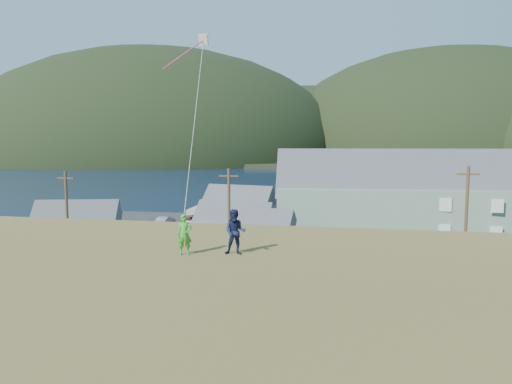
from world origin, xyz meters
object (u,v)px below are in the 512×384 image
at_px(wharf, 274,209).
at_px(shed_palegreen_near, 233,228).
at_px(kite_flyer_green, 184,235).
at_px(lodge, 436,199).
at_px(shed_white, 258,233).
at_px(shed_teal, 76,230).
at_px(shed_palegreen_far, 238,206).
at_px(kite_flyer_navy, 235,232).

bearing_deg(wharf, shed_palegreen_near, -90.86).
height_order(wharf, kite_flyer_green, kite_flyer_green).
relative_size(lodge, shed_white, 4.83).
distance_m(shed_teal, shed_white, 18.63).
distance_m(lodge, shed_palegreen_far, 25.76).
distance_m(lodge, shed_white, 21.68).
height_order(shed_white, kite_flyer_navy, kite_flyer_navy).
distance_m(shed_white, kite_flyer_green, 30.13).
bearing_deg(shed_palegreen_near, wharf, 97.37).
relative_size(shed_palegreen_near, kite_flyer_navy, 5.48).
xyz_separation_m(kite_flyer_green, kite_flyer_navy, (1.80, 0.40, 0.09)).
relative_size(wharf, shed_white, 3.37).
bearing_deg(shed_white, kite_flyer_navy, -72.11).
bearing_deg(shed_white, shed_palegreen_far, 118.99).
bearing_deg(kite_flyer_green, wharf, 80.84).
bearing_deg(shed_white, shed_palegreen_near, 159.30).
xyz_separation_m(wharf, kite_flyer_green, (5.33, -59.11, 7.49)).
bearing_deg(shed_teal, kite_flyer_navy, -63.32).
relative_size(shed_palegreen_near, kite_flyer_green, 6.11).
xyz_separation_m(lodge, shed_white, (-18.96, -10.14, -2.77)).
distance_m(shed_palegreen_near, kite_flyer_navy, 32.28).
height_order(shed_white, kite_flyer_green, kite_flyer_green).
relative_size(lodge, shed_teal, 3.86).
bearing_deg(shed_palegreen_far, shed_teal, -109.58).
relative_size(shed_teal, kite_flyer_green, 6.49).
relative_size(wharf, shed_palegreen_far, 2.39).
height_order(kite_flyer_green, kite_flyer_navy, kite_flyer_navy).
bearing_deg(shed_white, lodge, 37.39).
bearing_deg(lodge, shed_white, -156.42).
xyz_separation_m(wharf, shed_white, (2.72, -29.66, 1.73)).
bearing_deg(wharf, lodge, -42.00).
bearing_deg(lodge, wharf, 133.45).
bearing_deg(kite_flyer_green, shed_teal, 114.45).
distance_m(shed_white, shed_palegreen_far, 17.47).
xyz_separation_m(wharf, shed_palegreen_far, (-3.18, -13.22, 2.10)).
bearing_deg(wharf, kite_flyer_navy, -83.08).
distance_m(lodge, kite_flyer_green, 42.94).
xyz_separation_m(shed_palegreen_near, kite_flyer_navy, (7.55, -30.86, 5.71)).
distance_m(shed_palegreen_far, kite_flyer_green, 46.99).
bearing_deg(shed_palegreen_far, shed_palegreen_near, -66.85).
bearing_deg(shed_palegreen_far, wharf, 88.93).
xyz_separation_m(shed_teal, shed_palegreen_far, (12.41, 19.83, 0.06)).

